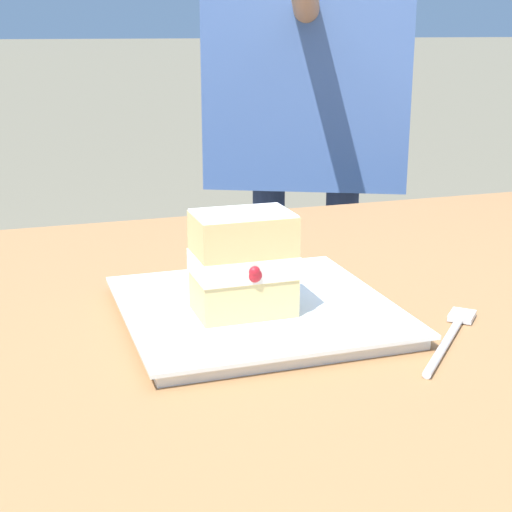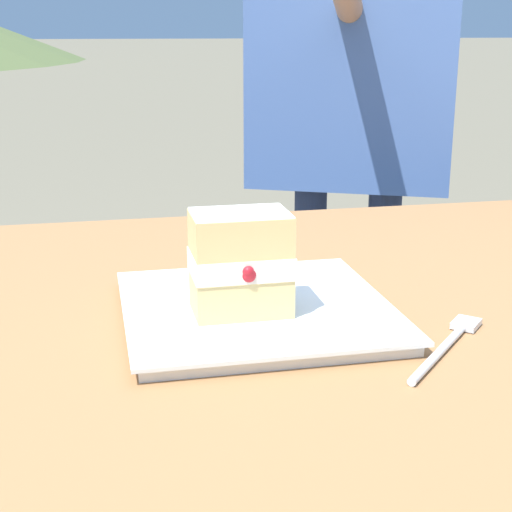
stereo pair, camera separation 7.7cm
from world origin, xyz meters
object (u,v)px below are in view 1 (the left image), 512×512
patio_table (307,411)px  diner_person (308,66)px  dessert_fork (450,335)px  cake_slice (243,263)px  dessert_plate (256,311)px

patio_table → diner_person: 0.92m
dessert_fork → cake_slice: bearing=152.8°
dessert_plate → diner_person: diner_person is taller
dessert_plate → diner_person: (0.36, 0.76, 0.21)m
cake_slice → dessert_fork: size_ratio=0.75×
diner_person → dessert_plate: bearing=-115.2°
cake_slice → diner_person: size_ratio=0.07×
cake_slice → diner_person: bearing=64.2°
patio_table → dessert_fork: dessert_fork is taller
dessert_fork → dessert_plate: bearing=145.2°
patio_table → diner_person: size_ratio=1.04×
patio_table → diner_person: diner_person is taller
dessert_plate → cake_slice: 0.06m
diner_person → patio_table: bearing=-111.5°
dessert_fork → diner_person: size_ratio=0.09×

